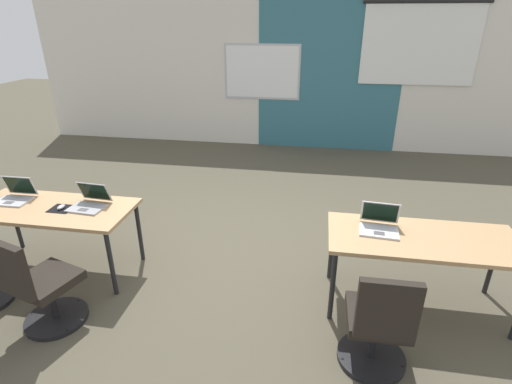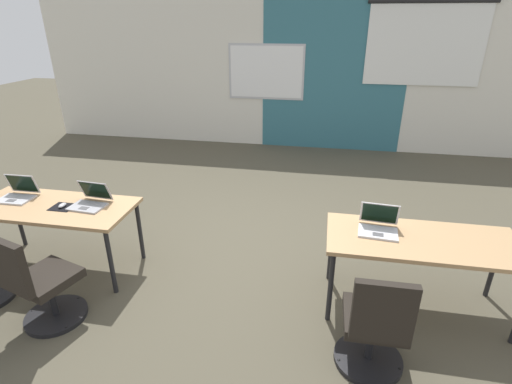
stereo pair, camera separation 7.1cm
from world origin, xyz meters
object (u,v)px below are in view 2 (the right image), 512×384
at_px(desk_near_right, 422,245).
at_px(chair_near_left_inner, 40,287).
at_px(desk_near_left, 54,211).
at_px(laptop_near_right_inner, 378,226).
at_px(laptop_near_left_inner, 90,201).
at_px(laptop_near_left_end, 18,194).
at_px(chair_near_right_inner, 374,330).
at_px(mouse_near_left_inner, 62,205).

xyz_separation_m(desk_near_right, chair_near_left_inner, (-3.12, -0.79, -0.28)).
distance_m(desk_near_left, laptop_near_right_inner, 3.14).
bearing_deg(laptop_near_left_inner, desk_near_right, 3.01).
distance_m(chair_near_left_inner, laptop_near_left_end, 1.28).
bearing_deg(laptop_near_left_end, laptop_near_left_inner, -2.33).
bearing_deg(desk_near_left, desk_near_right, 0.00).
height_order(laptop_near_left_end, chair_near_right_inner, laptop_near_left_end).
bearing_deg(laptop_near_right_inner, desk_near_right, -6.70).
height_order(laptop_near_left_inner, chair_near_left_inner, laptop_near_left_inner).
distance_m(laptop_near_left_inner, chair_near_right_inner, 2.86).
distance_m(desk_near_right, mouse_near_left_inner, 3.37).
bearing_deg(chair_near_right_inner, laptop_near_left_inner, -17.99).
xyz_separation_m(desk_near_left, mouse_near_left_inner, (0.13, -0.02, 0.08)).
height_order(mouse_near_left_inner, chair_near_left_inner, chair_near_left_inner).
relative_size(mouse_near_left_inner, laptop_near_right_inner, 0.28).
distance_m(chair_near_left_inner, laptop_near_right_inner, 2.91).
distance_m(desk_near_left, mouse_near_left_inner, 0.15).
relative_size(mouse_near_left_inner, laptop_near_left_end, 0.30).
distance_m(mouse_near_left_inner, chair_near_right_inner, 3.07).
distance_m(mouse_near_left_inner, laptop_near_left_end, 0.59).
bearing_deg(laptop_near_left_end, chair_near_right_inner, -14.91).
xyz_separation_m(desk_near_left, laptop_near_left_end, (-0.46, 0.10, 0.11)).
distance_m(desk_near_left, chair_near_left_inner, 0.92).
bearing_deg(chair_near_left_inner, laptop_near_left_inner, -72.88).
height_order(mouse_near_left_inner, laptop_near_left_end, laptop_near_left_end).
bearing_deg(mouse_near_left_inner, chair_near_left_inner, -71.89).
relative_size(desk_near_right, chair_near_left_inner, 1.74).
relative_size(mouse_near_left_inner, chair_near_right_inner, 0.11).
height_order(desk_near_right, mouse_near_left_inner, mouse_near_left_inner).
height_order(chair_near_left_inner, laptop_near_right_inner, laptop_near_right_inner).
height_order(laptop_near_right_inner, chair_near_right_inner, laptop_near_right_inner).
bearing_deg(laptop_near_left_inner, mouse_near_left_inner, -155.55).
distance_m(laptop_near_left_end, laptop_near_right_inner, 3.59).
bearing_deg(laptop_near_right_inner, laptop_near_left_end, -175.26).
distance_m(desk_near_right, laptop_near_left_end, 3.96).
bearing_deg(laptop_near_left_inner, laptop_near_left_end, -176.93).
bearing_deg(laptop_near_right_inner, mouse_near_left_inner, -173.22).
relative_size(desk_near_left, mouse_near_left_inner, 15.90).
xyz_separation_m(desk_near_right, chair_near_right_inner, (-0.43, -0.78, -0.28)).
bearing_deg(mouse_near_left_inner, chair_near_right_inner, -14.53).
bearing_deg(chair_near_left_inner, chair_near_right_inner, -162.94).
relative_size(laptop_near_left_end, chair_near_right_inner, 0.36).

